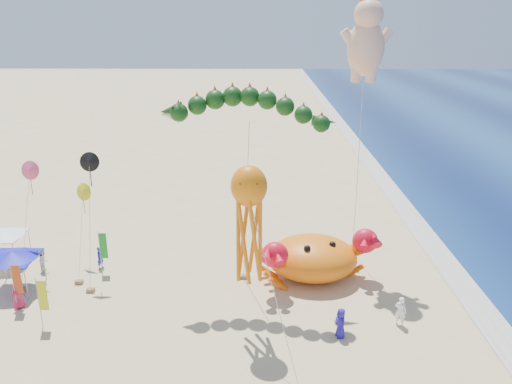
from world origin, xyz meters
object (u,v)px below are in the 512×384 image
crab_inflatable (313,257)px  dragon_kite (247,113)px  cherub_kite (367,38)px  canopy_blue (12,255)px  octopus_kite (249,215)px  canopy_white (3,233)px

crab_inflatable → dragon_kite: (-4.43, -1.39, 10.12)m
cherub_kite → canopy_blue: (-23.09, -4.71, -13.45)m
cherub_kite → canopy_blue: cherub_kite is taller
dragon_kite → octopus_kite: (0.24, -4.70, -4.65)m
octopus_kite → canopy_white: size_ratio=3.29×
crab_inflatable → canopy_white: bearing=175.3°
dragon_kite → cherub_kite: (7.67, 4.34, 4.16)m
dragon_kite → canopy_white: (-17.79, 3.23, -9.29)m
dragon_kite → canopy_white: size_ratio=4.31×
dragon_kite → octopus_kite: size_ratio=1.31×
crab_inflatable → octopus_kite: size_ratio=0.85×
cherub_kite → dragon_kite: bearing=-150.5°
dragon_kite → canopy_blue: size_ratio=3.90×
crab_inflatable → octopus_kite: bearing=-124.5°
canopy_blue → dragon_kite: bearing=1.4°
crab_inflatable → canopy_white: crab_inflatable is taller
cherub_kite → octopus_kite: size_ratio=1.87×
dragon_kite → octopus_kite: bearing=-87.0°
cherub_kite → canopy_blue: 27.13m
dragon_kite → canopy_blue: dragon_kite is taller
crab_inflatable → canopy_white: 22.32m
crab_inflatable → canopy_white: (-22.23, 1.84, 0.83)m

